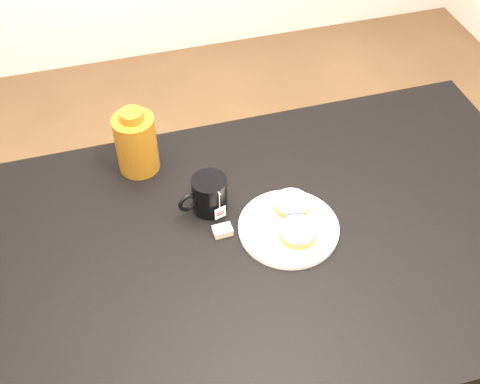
{
  "coord_description": "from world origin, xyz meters",
  "views": [
    {
      "loc": [
        -0.36,
        -0.85,
        1.86
      ],
      "look_at": [
        -0.08,
        0.12,
        0.81
      ],
      "focal_mm": 45.0,
      "sensor_mm": 36.0,
      "label": 1
    }
  ],
  "objects_px": {
    "bagel_front": "(298,232)",
    "teabag_pouch": "(223,231)",
    "mug": "(209,194)",
    "plate": "(289,227)",
    "bagel_back": "(292,204)",
    "bagel_package": "(136,143)",
    "table": "(284,257)"
  },
  "relations": [
    {
      "from": "bagel_front",
      "to": "teabag_pouch",
      "type": "relative_size",
      "value": 2.68
    },
    {
      "from": "mug",
      "to": "teabag_pouch",
      "type": "bearing_deg",
      "value": -99.71
    },
    {
      "from": "plate",
      "to": "bagel_back",
      "type": "distance_m",
      "value": 0.06
    },
    {
      "from": "plate",
      "to": "bagel_front",
      "type": "distance_m",
      "value": 0.04
    },
    {
      "from": "bagel_front",
      "to": "bagel_package",
      "type": "bearing_deg",
      "value": 132.11
    },
    {
      "from": "plate",
      "to": "bagel_front",
      "type": "height_order",
      "value": "bagel_front"
    },
    {
      "from": "bagel_back",
      "to": "plate",
      "type": "bearing_deg",
      "value": -115.26
    },
    {
      "from": "bagel_front",
      "to": "bagel_package",
      "type": "distance_m",
      "value": 0.48
    },
    {
      "from": "bagel_front",
      "to": "teabag_pouch",
      "type": "height_order",
      "value": "bagel_front"
    },
    {
      "from": "plate",
      "to": "teabag_pouch",
      "type": "bearing_deg",
      "value": 167.54
    },
    {
      "from": "bagel_package",
      "to": "table",
      "type": "bearing_deg",
      "value": -48.52
    },
    {
      "from": "bagel_back",
      "to": "bagel_front",
      "type": "xyz_separation_m",
      "value": [
        -0.02,
        -0.09,
        0.0
      ]
    },
    {
      "from": "teabag_pouch",
      "to": "bagel_package",
      "type": "xyz_separation_m",
      "value": [
        -0.15,
        0.28,
        0.08
      ]
    },
    {
      "from": "teabag_pouch",
      "to": "bagel_back",
      "type": "bearing_deg",
      "value": 6.62
    },
    {
      "from": "bagel_back",
      "to": "bagel_front",
      "type": "bearing_deg",
      "value": -100.12
    },
    {
      "from": "bagel_back",
      "to": "mug",
      "type": "distance_m",
      "value": 0.2
    },
    {
      "from": "bagel_back",
      "to": "mug",
      "type": "height_order",
      "value": "mug"
    },
    {
      "from": "bagel_back",
      "to": "mug",
      "type": "relative_size",
      "value": 0.85
    },
    {
      "from": "plate",
      "to": "mug",
      "type": "distance_m",
      "value": 0.21
    },
    {
      "from": "bagel_front",
      "to": "bagel_package",
      "type": "xyz_separation_m",
      "value": [
        -0.32,
        0.35,
        0.06
      ]
    },
    {
      "from": "bagel_back",
      "to": "bagel_package",
      "type": "bearing_deg",
      "value": 141.72
    },
    {
      "from": "bagel_back",
      "to": "teabag_pouch",
      "type": "bearing_deg",
      "value": -173.38
    },
    {
      "from": "bagel_front",
      "to": "bagel_package",
      "type": "relative_size",
      "value": 0.65
    },
    {
      "from": "bagel_package",
      "to": "bagel_front",
      "type": "bearing_deg",
      "value": -47.89
    },
    {
      "from": "table",
      "to": "mug",
      "type": "distance_m",
      "value": 0.25
    },
    {
      "from": "mug",
      "to": "teabag_pouch",
      "type": "xyz_separation_m",
      "value": [
        0.01,
        -0.09,
        -0.04
      ]
    },
    {
      "from": "table",
      "to": "bagel_front",
      "type": "bearing_deg",
      "value": -37.38
    },
    {
      "from": "plate",
      "to": "bagel_front",
      "type": "relative_size",
      "value": 2.0
    },
    {
      "from": "bagel_front",
      "to": "mug",
      "type": "distance_m",
      "value": 0.24
    },
    {
      "from": "plate",
      "to": "bagel_back",
      "type": "bearing_deg",
      "value": 64.74
    },
    {
      "from": "mug",
      "to": "plate",
      "type": "bearing_deg",
      "value": -53.04
    },
    {
      "from": "bagel_front",
      "to": "teabag_pouch",
      "type": "bearing_deg",
      "value": 157.84
    }
  ]
}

